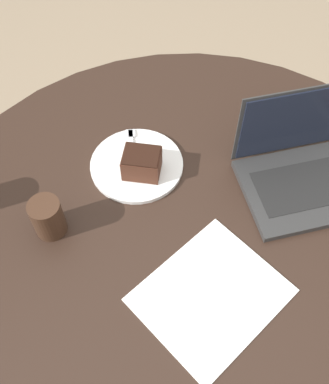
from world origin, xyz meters
name	(u,v)px	position (x,y,z in m)	size (l,w,h in m)	color
ground_plane	(184,333)	(0.00, 0.00, 0.00)	(12.00, 12.00, 0.00)	gray
dining_table	(193,262)	(0.00, 0.00, 0.60)	(1.39, 1.39, 0.72)	black
paper_document	(211,295)	(0.09, 0.11, 0.72)	(0.34, 0.30, 0.00)	white
plate	(137,165)	(-0.09, -0.25, 0.72)	(0.25, 0.25, 0.01)	white
cake_slice	(142,163)	(-0.08, -0.22, 0.76)	(0.11, 0.12, 0.07)	#472619
fork	(132,148)	(-0.12, -0.30, 0.73)	(0.14, 0.13, 0.00)	silver
coffee_glass	(48,217)	(0.18, -0.30, 0.77)	(0.08, 0.08, 0.10)	#3D2619
laptop	(306,170)	(-0.32, 0.12, 0.76)	(0.41, 0.40, 0.23)	#2D2D2D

